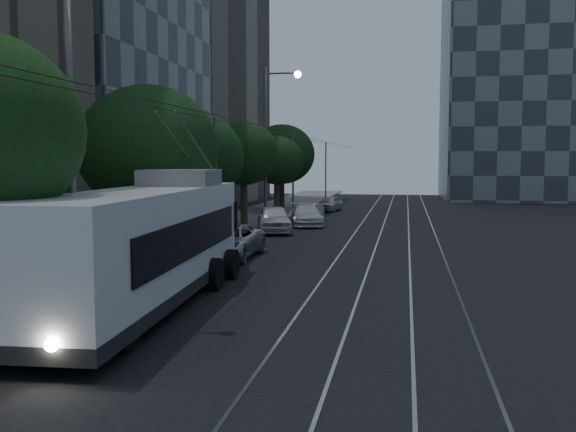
{
  "coord_description": "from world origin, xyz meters",
  "views": [
    {
      "loc": [
        3.08,
        -17.61,
        4.13
      ],
      "look_at": [
        -0.75,
        3.17,
        2.28
      ],
      "focal_mm": 40.0,
      "sensor_mm": 36.0,
      "label": 1
    }
  ],
  "objects_px": {
    "car_white_b": "(306,215)",
    "car_white_c": "(307,212)",
    "trolleybus": "(145,245)",
    "car_white_a": "(274,219)",
    "streetlamp_near": "(85,106)",
    "streetlamp_far": "(272,130)",
    "pickup_silver": "(227,242)",
    "car_white_d": "(330,204)"
  },
  "relations": [
    {
      "from": "car_white_b",
      "to": "car_white_c",
      "type": "relative_size",
      "value": 1.24
    },
    {
      "from": "trolleybus",
      "to": "car_white_a",
      "type": "bearing_deg",
      "value": 87.16
    },
    {
      "from": "streetlamp_near",
      "to": "streetlamp_far",
      "type": "distance_m",
      "value": 25.33
    },
    {
      "from": "pickup_silver",
      "to": "car_white_d",
      "type": "height_order",
      "value": "pickup_silver"
    },
    {
      "from": "pickup_silver",
      "to": "car_white_d",
      "type": "distance_m",
      "value": 25.63
    },
    {
      "from": "trolleybus",
      "to": "car_white_b",
      "type": "distance_m",
      "value": 22.98
    },
    {
      "from": "pickup_silver",
      "to": "car_white_d",
      "type": "bearing_deg",
      "value": 87.53
    },
    {
      "from": "streetlamp_near",
      "to": "car_white_a",
      "type": "bearing_deg",
      "value": 88.62
    },
    {
      "from": "pickup_silver",
      "to": "car_white_d",
      "type": "relative_size",
      "value": 1.42
    },
    {
      "from": "car_white_b",
      "to": "streetlamp_near",
      "type": "height_order",
      "value": "streetlamp_near"
    },
    {
      "from": "car_white_b",
      "to": "car_white_c",
      "type": "xyz_separation_m",
      "value": [
        -0.36,
        2.76,
        -0.06
      ]
    },
    {
      "from": "pickup_silver",
      "to": "car_white_a",
      "type": "distance_m",
      "value": 9.82
    },
    {
      "from": "car_white_c",
      "to": "car_white_a",
      "type": "bearing_deg",
      "value": -87.67
    },
    {
      "from": "trolleybus",
      "to": "car_white_a",
      "type": "relative_size",
      "value": 2.82
    },
    {
      "from": "car_white_a",
      "to": "car_white_c",
      "type": "xyz_separation_m",
      "value": [
        0.85,
        6.86,
        -0.16
      ]
    },
    {
      "from": "car_white_a",
      "to": "streetlamp_near",
      "type": "relative_size",
      "value": 0.51
    },
    {
      "from": "pickup_silver",
      "to": "streetlamp_near",
      "type": "distance_m",
      "value": 11.93
    },
    {
      "from": "trolleybus",
      "to": "car_white_d",
      "type": "bearing_deg",
      "value": 84.65
    },
    {
      "from": "car_white_c",
      "to": "streetlamp_near",
      "type": "height_order",
      "value": "streetlamp_near"
    },
    {
      "from": "car_white_c",
      "to": "streetlamp_near",
      "type": "bearing_deg",
      "value": -83.39
    },
    {
      "from": "car_white_a",
      "to": "streetlamp_far",
      "type": "height_order",
      "value": "streetlamp_far"
    },
    {
      "from": "car_white_d",
      "to": "car_white_a",
      "type": "bearing_deg",
      "value": -85.04
    },
    {
      "from": "car_white_a",
      "to": "streetlamp_near",
      "type": "xyz_separation_m",
      "value": [
        -0.5,
        -20.76,
        4.67
      ]
    },
    {
      "from": "pickup_silver",
      "to": "car_white_c",
      "type": "relative_size",
      "value": 1.36
    },
    {
      "from": "car_white_b",
      "to": "car_white_c",
      "type": "height_order",
      "value": "car_white_b"
    },
    {
      "from": "pickup_silver",
      "to": "car_white_a",
      "type": "xyz_separation_m",
      "value": [
        0.0,
        9.82,
        0.07
      ]
    },
    {
      "from": "car_white_a",
      "to": "streetlamp_near",
      "type": "height_order",
      "value": "streetlamp_near"
    },
    {
      "from": "trolleybus",
      "to": "streetlamp_far",
      "type": "height_order",
      "value": "streetlamp_far"
    },
    {
      "from": "trolleybus",
      "to": "streetlamp_near",
      "type": "bearing_deg",
      "value": -113.36
    },
    {
      "from": "car_white_a",
      "to": "car_white_b",
      "type": "bearing_deg",
      "value": 58.32
    },
    {
      "from": "pickup_silver",
      "to": "car_white_a",
      "type": "height_order",
      "value": "car_white_a"
    },
    {
      "from": "car_white_d",
      "to": "streetlamp_far",
      "type": "distance_m",
      "value": 12.68
    },
    {
      "from": "streetlamp_near",
      "to": "car_white_b",
      "type": "bearing_deg",
      "value": 86.06
    },
    {
      "from": "car_white_b",
      "to": "car_white_d",
      "type": "xyz_separation_m",
      "value": [
        0.14,
        11.66,
        -0.07
      ]
    },
    {
      "from": "car_white_b",
      "to": "car_white_a",
      "type": "bearing_deg",
      "value": -120.35
    },
    {
      "from": "car_white_d",
      "to": "streetlamp_far",
      "type": "relative_size",
      "value": 0.36
    },
    {
      "from": "streetlamp_near",
      "to": "pickup_silver",
      "type": "bearing_deg",
      "value": 87.38
    },
    {
      "from": "pickup_silver",
      "to": "streetlamp_near",
      "type": "bearing_deg",
      "value": -92.08
    },
    {
      "from": "car_white_c",
      "to": "car_white_d",
      "type": "height_order",
      "value": "car_white_c"
    },
    {
      "from": "streetlamp_near",
      "to": "streetlamp_far",
      "type": "height_order",
      "value": "streetlamp_far"
    },
    {
      "from": "car_white_a",
      "to": "car_white_d",
      "type": "relative_size",
      "value": 1.28
    },
    {
      "from": "streetlamp_near",
      "to": "car_white_c",
      "type": "bearing_deg",
      "value": 87.19
    }
  ]
}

